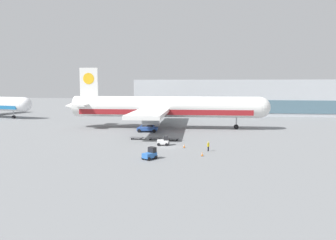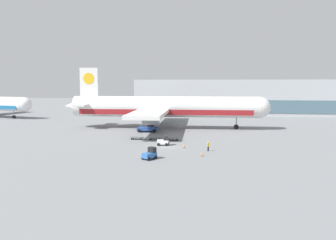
% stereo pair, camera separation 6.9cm
% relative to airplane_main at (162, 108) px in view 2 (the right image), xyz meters
% --- Properties ---
extents(ground_plane, '(400.00, 400.00, 0.00)m').
position_rel_airplane_main_xyz_m(ground_plane, '(4.49, -26.20, -5.84)').
color(ground_plane, slate).
extents(terminal_building, '(90.00, 18.20, 14.00)m').
position_rel_airplane_main_xyz_m(terminal_building, '(28.51, 44.91, 1.15)').
color(terminal_building, '#B2B7BC').
rests_on(terminal_building, ground_plane).
extents(airplane_main, '(58.09, 48.20, 17.00)m').
position_rel_airplane_main_xyz_m(airplane_main, '(0.00, 0.00, 0.00)').
color(airplane_main, white).
rests_on(airplane_main, ground_plane).
extents(scissor_lift_loader, '(5.28, 3.49, 5.81)m').
position_rel_airplane_main_xyz_m(scissor_lift_loader, '(-2.93, -7.26, -3.66)').
color(scissor_lift_loader, '#284C99').
rests_on(scissor_lift_loader, ground_plane).
extents(baggage_tug_foreground, '(2.54, 1.78, 2.00)m').
position_rel_airplane_main_xyz_m(baggage_tug_foreground, '(3.85, -25.30, -4.96)').
color(baggage_tug_foreground, silver).
rests_on(baggage_tug_foreground, ground_plane).
extents(baggage_tug_mid, '(2.61, 2.81, 2.00)m').
position_rel_airplane_main_xyz_m(baggage_tug_mid, '(3.28, -37.70, -4.96)').
color(baggage_tug_mid, '#2D66B7').
rests_on(baggage_tug_mid, ground_plane).
extents(baggage_dolly_lead, '(3.72, 1.59, 0.48)m').
position_rel_airplane_main_xyz_m(baggage_dolly_lead, '(-3.20, -18.98, -5.45)').
color(baggage_dolly_lead, '#56565B').
rests_on(baggage_dolly_lead, ground_plane).
extents(baggage_dolly_second, '(3.72, 1.59, 0.48)m').
position_rel_airplane_main_xyz_m(baggage_dolly_second, '(1.04, -19.09, -5.45)').
color(baggage_dolly_second, '#56565B').
rests_on(baggage_dolly_second, ground_plane).
extents(baggage_dolly_third, '(3.72, 1.59, 0.48)m').
position_rel_airplane_main_xyz_m(baggage_dolly_third, '(5.07, -19.26, -5.45)').
color(baggage_dolly_third, '#56565B').
rests_on(baggage_dolly_third, ground_plane).
extents(ground_crew_near, '(0.40, 0.46, 1.79)m').
position_rel_airplane_main_xyz_m(ground_crew_near, '(12.92, -29.93, -4.78)').
color(ground_crew_near, black).
rests_on(ground_crew_near, ground_plane).
extents(traffic_cone_near, '(0.40, 0.40, 0.78)m').
position_rel_airplane_main_xyz_m(traffic_cone_near, '(11.89, -34.33, -5.46)').
color(traffic_cone_near, black).
rests_on(traffic_cone_near, ground_plane).
extents(traffic_cone_far, '(0.40, 0.40, 0.78)m').
position_rel_airplane_main_xyz_m(traffic_cone_far, '(8.21, -27.31, -5.46)').
color(traffic_cone_far, black).
rests_on(traffic_cone_far, ground_plane).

